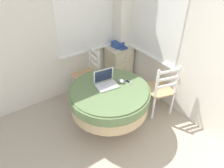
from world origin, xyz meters
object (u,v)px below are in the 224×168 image
(laptop, at_px, (106,82))
(storage_box, at_px, (118,44))
(corner_cabinet, at_px, (119,64))
(cell_phone, at_px, (128,82))
(round_dining_table, at_px, (109,97))
(book_on_cabinet, at_px, (121,47))
(dining_chair_near_right_window, at_px, (160,90))
(dining_chair_near_back_window, at_px, (88,74))
(computer_mouse, at_px, (121,81))

(laptop, height_order, storage_box, laptop)
(corner_cabinet, height_order, storage_box, storage_box)
(cell_phone, bearing_deg, round_dining_table, 176.34)
(book_on_cabinet, bearing_deg, storage_box, 113.44)
(cell_phone, distance_m, book_on_cabinet, 1.10)
(dining_chair_near_right_window, bearing_deg, dining_chair_near_back_window, 124.31)
(computer_mouse, bearing_deg, book_on_cabinet, 53.37)
(laptop, relative_size, cell_phone, 2.84)
(computer_mouse, distance_m, dining_chair_near_back_window, 0.91)
(laptop, bearing_deg, cell_phone, -22.22)
(dining_chair_near_right_window, height_order, book_on_cabinet, dining_chair_near_right_window)
(round_dining_table, distance_m, dining_chair_near_back_window, 0.90)
(round_dining_table, height_order, corner_cabinet, corner_cabinet)
(dining_chair_near_back_window, bearing_deg, cell_phone, -77.96)
(laptop, height_order, corner_cabinet, laptop)
(round_dining_table, relative_size, computer_mouse, 11.20)
(corner_cabinet, xyz_separation_m, storage_box, (-0.02, 0.03, 0.43))
(round_dining_table, xyz_separation_m, book_on_cabinet, (0.89, 0.92, 0.21))
(laptop, xyz_separation_m, cell_phone, (0.31, -0.13, -0.04))
(round_dining_table, bearing_deg, computer_mouse, 6.75)
(laptop, distance_m, book_on_cabinet, 1.20)
(dining_chair_near_right_window, distance_m, book_on_cabinet, 1.16)
(book_on_cabinet, bearing_deg, cell_phone, -121.61)
(corner_cabinet, relative_size, book_on_cabinet, 3.37)
(laptop, xyz_separation_m, dining_chair_near_back_window, (0.11, 0.78, -0.32))
(dining_chair_near_back_window, bearing_deg, round_dining_table, -97.99)
(computer_mouse, height_order, dining_chair_near_right_window, dining_chair_near_right_window)
(round_dining_table, height_order, cell_phone, cell_phone)
(dining_chair_near_back_window, bearing_deg, computer_mouse, -82.76)
(dining_chair_near_right_window, height_order, corner_cabinet, dining_chair_near_right_window)
(cell_phone, xyz_separation_m, dining_chair_near_back_window, (-0.19, 0.91, -0.27))
(computer_mouse, distance_m, storage_box, 1.15)
(corner_cabinet, bearing_deg, book_on_cabinet, -77.55)
(dining_chair_near_back_window, bearing_deg, storage_box, 7.82)
(computer_mouse, bearing_deg, dining_chair_near_back_window, 97.24)
(round_dining_table, distance_m, corner_cabinet, 1.32)
(dining_chair_near_back_window, height_order, storage_box, dining_chair_near_back_window)
(cell_phone, bearing_deg, dining_chair_near_back_window, 102.04)
(cell_phone, xyz_separation_m, dining_chair_near_right_window, (0.55, -0.18, -0.27))
(book_on_cabinet, bearing_deg, laptop, -137.51)
(storage_box, height_order, book_on_cabinet, storage_box)
(computer_mouse, bearing_deg, cell_phone, -29.64)
(storage_box, bearing_deg, cell_phone, -118.36)
(laptop, distance_m, computer_mouse, 0.24)
(cell_phone, bearing_deg, storage_box, 61.64)
(dining_chair_near_back_window, relative_size, dining_chair_near_right_window, 1.00)
(round_dining_table, xyz_separation_m, storage_box, (0.86, 0.99, 0.25))
(round_dining_table, height_order, computer_mouse, computer_mouse)
(computer_mouse, bearing_deg, storage_box, 56.80)
(computer_mouse, height_order, corner_cabinet, computer_mouse)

